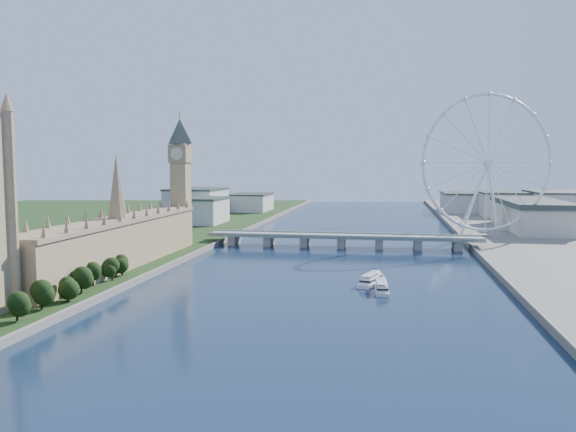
# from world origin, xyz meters

# --- Properties ---
(ground) EXTENTS (2000.00, 2000.00, 0.00)m
(ground) POSITION_xyz_m (0.00, 0.00, 0.00)
(ground) COLOR #1B274C
(ground) RESTS_ON ground
(tree_row) EXTENTS (8.70, 184.70, 20.95)m
(tree_row) POSITION_xyz_m (-113.00, 58.00, 9.12)
(tree_row) COLOR black
(tree_row) RESTS_ON ground
(parliament_range) EXTENTS (24.00, 200.00, 70.00)m
(parliament_range) POSITION_xyz_m (-128.00, 170.00, 18.48)
(parliament_range) COLOR tan
(parliament_range) RESTS_ON ground
(big_ben) EXTENTS (20.02, 20.02, 110.00)m
(big_ben) POSITION_xyz_m (-128.00, 278.00, 66.57)
(big_ben) COLOR tan
(big_ben) RESTS_ON ground
(westminster_bridge) EXTENTS (220.00, 22.00, 9.50)m
(westminster_bridge) POSITION_xyz_m (0.00, 300.00, 6.63)
(westminster_bridge) COLOR gray
(westminster_bridge) RESTS_ON ground
(london_eye) EXTENTS (113.60, 39.12, 124.30)m
(london_eye) POSITION_xyz_m (119.98, 355.08, 67.52)
(london_eye) COLOR silver
(london_eye) RESTS_ON ground
(county_hall) EXTENTS (54.00, 144.00, 35.00)m
(county_hall) POSITION_xyz_m (175.00, 430.00, 0.00)
(county_hall) COLOR beige
(county_hall) RESTS_ON ground
(city_skyline) EXTENTS (505.00, 280.00, 32.00)m
(city_skyline) POSITION_xyz_m (39.22, 560.08, 16.96)
(city_skyline) COLOR beige
(city_skyline) RESTS_ON ground
(tour_boat_near) EXTENTS (8.89, 28.21, 6.13)m
(tour_boat_near) POSITION_xyz_m (33.69, 142.46, 0.00)
(tour_boat_near) COLOR silver
(tour_boat_near) RESTS_ON ground
(tour_boat_far) EXTENTS (16.03, 30.46, 6.53)m
(tour_boat_far) POSITION_xyz_m (27.73, 159.84, 0.00)
(tour_boat_far) COLOR white
(tour_boat_far) RESTS_ON ground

